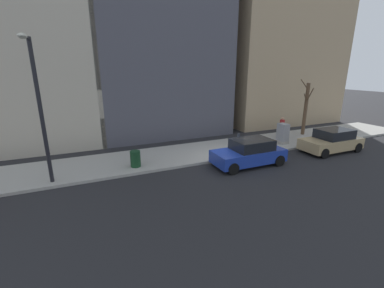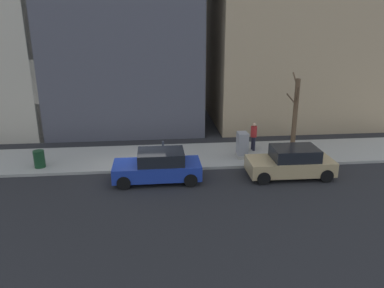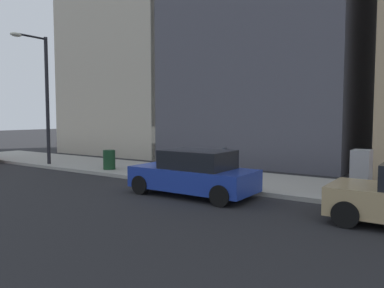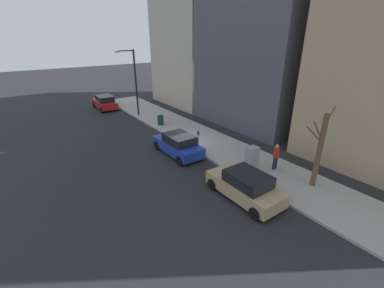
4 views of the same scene
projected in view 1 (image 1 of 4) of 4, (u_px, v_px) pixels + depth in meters
The scene contains 13 objects.
ground_plane at pixel (226, 161), 15.59m from camera, with size 120.00×120.00×0.00m, color #232326.
sidewalk at pixel (211, 150), 17.33m from camera, with size 4.00×36.00×0.15m, color #9E9B93.
parked_car_tan at pixel (332, 141), 17.17m from camera, with size 1.96×4.22×1.52m.
parked_car_blue at pixel (249, 153), 14.73m from camera, with size 1.94×4.21×1.52m.
parking_meter at pixel (238, 141), 16.14m from camera, with size 0.14×0.10×1.35m.
utility_box at pixel (283, 134), 18.65m from camera, with size 0.83×0.61×1.43m.
streetlamp at pixel (38, 102), 11.04m from camera, with size 1.97×0.32×6.50m.
bare_tree at pixel (306, 108), 20.69m from camera, with size 1.55×0.90×4.43m.
trash_bin at pixel (135, 159), 14.14m from camera, with size 0.56×0.56×0.90m, color #14381E.
pedestrian_near_meter at pixel (282, 126), 19.94m from camera, with size 0.40×0.36×1.66m.
office_tower_left at pixel (263, 42), 27.80m from camera, with size 12.11×12.11×16.37m, color tan.
office_block_center at pixel (150, 1), 21.51m from camera, with size 10.62×10.62×21.66m, color #4C4C56.
office_tower_right at pixel (18, 18), 17.72m from camera, with size 9.23×9.23×17.52m, color #BCB29E.
Camera 1 is at (-12.56, 7.88, 5.36)m, focal length 24.00 mm.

